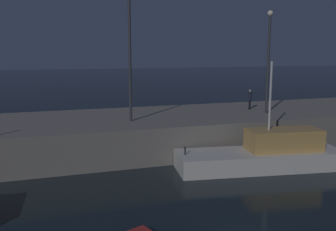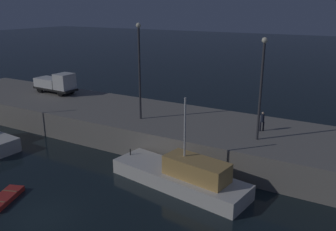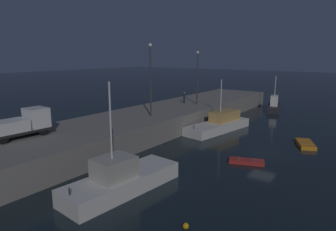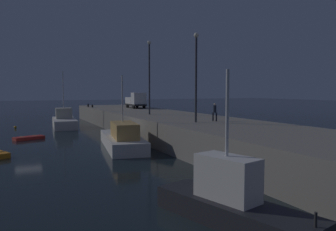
# 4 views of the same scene
# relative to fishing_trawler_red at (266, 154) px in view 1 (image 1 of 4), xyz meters

# --- Properties ---
(pier_quay) EXTENTS (60.74, 9.91, 2.52)m
(pier_quay) POSITION_rel_fishing_trawler_red_xyz_m (-5.85, 7.45, 0.37)
(pier_quay) COLOR gray
(pier_quay) RESTS_ON ground
(fishing_trawler_red) EXTENTS (11.07, 4.71, 6.82)m
(fishing_trawler_red) POSITION_rel_fishing_trawler_red_xyz_m (0.00, 0.00, 0.00)
(fishing_trawler_red) COLOR silver
(fishing_trawler_red) RESTS_ON ground
(lamp_post_west) EXTENTS (0.44, 0.44, 8.84)m
(lamp_post_west) POSITION_rel_fishing_trawler_red_xyz_m (-7.50, 5.73, 6.73)
(lamp_post_west) COLOR #38383D
(lamp_post_west) RESTS_ON pier_quay
(lamp_post_east) EXTENTS (0.44, 0.44, 8.04)m
(lamp_post_east) POSITION_rel_fishing_trawler_red_xyz_m (3.67, 5.79, 6.32)
(lamp_post_east) COLOR #38383D
(lamp_post_east) RESTS_ON pier_quay
(dockworker) EXTENTS (0.44, 0.44, 1.70)m
(dockworker) POSITION_rel_fishing_trawler_red_xyz_m (3.44, 7.96, 2.60)
(dockworker) COLOR black
(dockworker) RESTS_ON pier_quay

